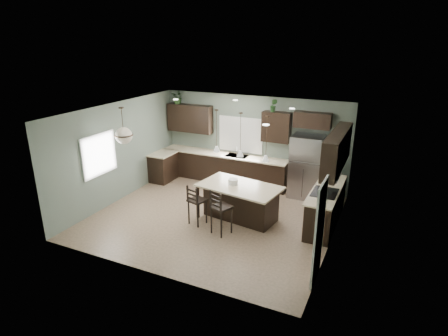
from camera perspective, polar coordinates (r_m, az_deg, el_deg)
ground at (r=9.93m, az=-1.51°, el=-7.43°), size 6.00×6.00×0.00m
pantry_door at (r=7.32m, az=14.28°, el=-9.49°), size 0.04×0.82×2.04m
window_back at (r=11.89m, az=2.58°, el=5.10°), size 1.35×0.02×1.00m
window_left at (r=10.38m, az=-18.56°, el=1.96°), size 0.02×1.10×1.00m
left_return_cabs at (r=12.39m, az=-9.23°, el=0.14°), size 0.60×0.90×0.90m
left_return_countertop at (r=12.23m, az=-9.27°, el=2.20°), size 0.66×0.96×0.04m
back_lower_cabs at (r=12.13m, az=0.03°, el=-0.02°), size 4.20×0.60×0.90m
back_countertop at (r=11.97m, az=-0.01°, el=2.07°), size 4.20×0.66×0.04m
sink_inset at (r=11.79m, az=1.97°, el=1.87°), size 0.70×0.45×0.01m
faucet at (r=11.72m, az=1.92°, el=2.50°), size 0.02×0.02×0.28m
back_upper_left at (r=12.42m, az=-5.21°, el=7.55°), size 1.55×0.34×0.90m
back_upper_right at (r=11.26m, az=7.99°, el=6.21°), size 0.85×0.34×0.90m
fridge_header at (r=10.95m, az=13.35°, el=7.10°), size 1.05×0.34×0.45m
right_lower_cabs at (r=9.76m, az=15.26°, el=-5.74°), size 0.60×2.35×0.90m
right_countertop at (r=9.58m, az=15.39°, el=-3.17°), size 0.66×2.35×0.04m
cooktop at (r=9.32m, az=15.10°, el=-3.63°), size 0.58×0.75×0.02m
wall_oven_front at (r=9.56m, az=13.16°, el=-6.10°), size 0.01×0.72×0.60m
right_upper_cabs at (r=9.23m, az=16.87°, el=2.61°), size 0.34×2.35×0.90m
microwave at (r=9.09m, az=16.05°, el=-0.21°), size 0.40×0.75×0.40m
refrigerator at (r=11.08m, az=12.46°, el=0.19°), size 0.90×0.74×1.85m
kitchen_island at (r=9.63m, az=2.37°, el=-5.29°), size 2.19×1.45×0.92m
serving_dish at (r=9.52m, az=1.38°, el=-2.10°), size 0.24×0.24×0.14m
bar_stool_left at (r=9.39m, az=-4.08°, el=-5.56°), size 0.48×0.48×1.06m
bar_stool_center at (r=8.90m, az=-0.41°, el=-6.69°), size 0.54×0.54×1.13m
pendant_left at (r=9.40m, az=-1.14°, el=5.65°), size 0.17×0.17×1.10m
pendant_center at (r=9.03m, az=2.53°, el=5.07°), size 0.17×0.17×1.10m
pendant_right at (r=8.71m, az=6.48°, el=4.41°), size 0.17×0.17×1.10m
chandelier at (r=10.03m, az=-15.16°, el=6.23°), size 0.49×0.49×0.97m
plant_back_left at (r=12.49m, az=-7.03°, el=10.69°), size 0.43×0.38×0.45m
plant_back_right at (r=11.14m, az=7.57°, el=9.45°), size 0.22×0.18×0.38m
room_shell at (r=9.29m, az=-1.60°, el=1.96°), size 6.00×6.00×6.00m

